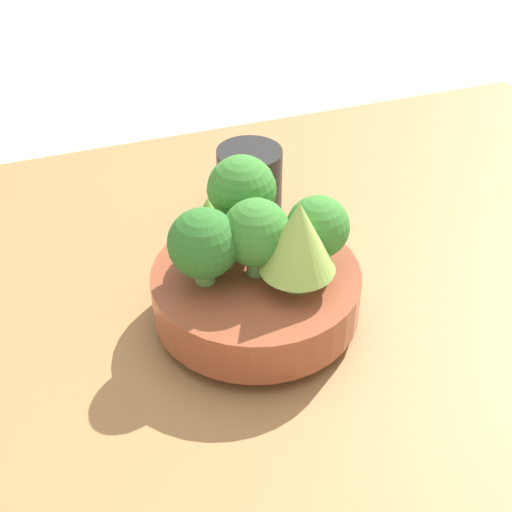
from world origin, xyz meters
The scene contains 10 objects.
ground_plane centered at (0.00, 0.00, 0.00)m, with size 6.00×6.00×0.00m, color beige.
table centered at (0.00, 0.00, 0.02)m, with size 1.13×0.85×0.05m.
bowl centered at (-0.03, 0.01, 0.08)m, with size 0.20×0.20×0.06m.
romanesco_piece_near centered at (0.00, -0.02, 0.16)m, with size 0.07×0.07×0.09m.
romanesco_piece_far centered at (-0.07, 0.04, 0.16)m, with size 0.05×0.05×0.08m.
broccoli_floret_back centered at (-0.02, 0.07, 0.17)m, with size 0.07×0.07×0.09m.
broccoli_floret_right centered at (0.03, 0.01, 0.15)m, with size 0.06×0.06×0.07m.
broccoli_floret_center centered at (-0.03, 0.01, 0.16)m, with size 0.07×0.07×0.08m.
broccoli_floret_left centered at (-0.08, 0.01, 0.15)m, with size 0.07×0.07×0.08m.
cup centered at (0.03, 0.19, 0.09)m, with size 0.08×0.08×0.09m.
Camera 1 is at (-0.21, -0.50, 0.54)m, focal length 50.00 mm.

